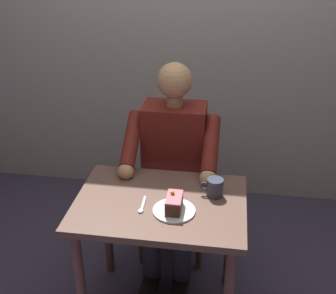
# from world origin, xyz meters

# --- Properties ---
(dining_table) EXTENTS (0.84, 0.60, 0.71)m
(dining_table) POSITION_xyz_m (0.00, 0.00, 0.60)
(dining_table) COLOR brown
(dining_table) RESTS_ON ground
(chair) EXTENTS (0.42, 0.42, 0.90)m
(chair) POSITION_xyz_m (0.00, -0.60, 0.49)
(chair) COLOR brown
(chair) RESTS_ON ground
(seated_person) EXTENTS (0.53, 0.58, 1.26)m
(seated_person) POSITION_xyz_m (-0.00, -0.42, 0.66)
(seated_person) COLOR maroon
(seated_person) RESTS_ON ground
(dessert_plate) EXTENTS (0.20, 0.20, 0.01)m
(dessert_plate) POSITION_xyz_m (-0.08, 0.08, 0.72)
(dessert_plate) COLOR white
(dessert_plate) RESTS_ON dining_table
(cake_slice) EXTENTS (0.07, 0.13, 0.09)m
(cake_slice) POSITION_xyz_m (-0.08, 0.08, 0.76)
(cake_slice) COLOR #492A21
(cake_slice) RESTS_ON dessert_plate
(coffee_cup) EXTENTS (0.12, 0.08, 0.09)m
(coffee_cup) POSITION_xyz_m (-0.26, -0.09, 0.76)
(coffee_cup) COLOR #31384A
(coffee_cup) RESTS_ON dining_table
(dessert_spoon) EXTENTS (0.03, 0.14, 0.01)m
(dessert_spoon) POSITION_xyz_m (0.08, 0.07, 0.72)
(dessert_spoon) COLOR silver
(dessert_spoon) RESTS_ON dining_table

